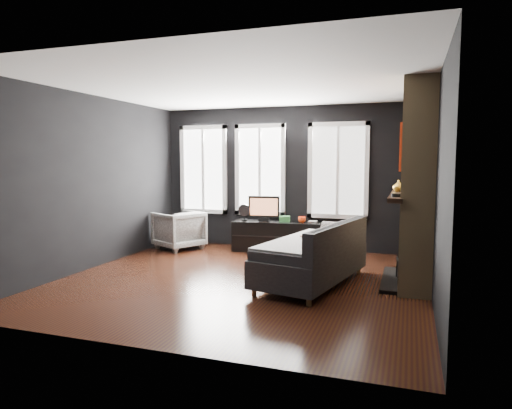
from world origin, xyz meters
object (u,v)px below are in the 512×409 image
(media_console, at_px, (277,236))
(mug, at_px, (302,219))
(sofa, at_px, (312,252))
(armchair, at_px, (179,228))
(mantel_vase, at_px, (399,186))
(book, at_px, (309,216))
(monitor, at_px, (264,207))

(media_console, height_order, mug, mug)
(sofa, bearing_deg, mug, 118.77)
(armchair, distance_m, mug, 2.35)
(armchair, relative_size, media_console, 0.49)
(sofa, bearing_deg, mantel_vase, 52.00)
(mug, bearing_deg, book, 61.23)
(media_console, bearing_deg, mug, -9.10)
(media_console, height_order, book, book)
(monitor, relative_size, book, 2.93)
(armchair, distance_m, mantel_vase, 4.16)
(sofa, relative_size, mantel_vase, 11.69)
(armchair, height_order, book, armchair)
(armchair, height_order, mantel_vase, mantel_vase)
(monitor, height_order, mug, monitor)
(monitor, bearing_deg, sofa, -65.28)
(media_console, distance_m, mug, 0.59)
(monitor, bearing_deg, mug, -8.59)
(armchair, height_order, media_console, armchair)
(mantel_vase, bearing_deg, book, 142.26)
(mantel_vase, bearing_deg, media_console, 153.11)
(book, bearing_deg, armchair, -167.57)
(media_console, height_order, monitor, monitor)
(book, bearing_deg, sofa, -76.78)
(mug, height_order, mantel_vase, mantel_vase)
(armchair, bearing_deg, media_console, 129.29)
(sofa, xyz_separation_m, media_console, (-1.07, 2.01, -0.15))
(armchair, bearing_deg, monitor, 130.21)
(mantel_vase, bearing_deg, monitor, 156.08)
(media_console, bearing_deg, sofa, -68.42)
(media_console, bearing_deg, monitor, 179.55)
(book, relative_size, mantel_vase, 1.18)
(book, bearing_deg, monitor, -168.37)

